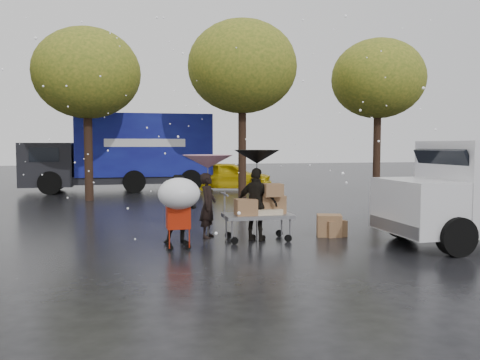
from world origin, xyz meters
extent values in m
plane|color=black|center=(0.00, 0.00, 0.00)|extent=(90.00, 90.00, 0.00)
imported|color=black|center=(-0.39, 1.29, 0.74)|extent=(0.56, 0.64, 1.48)
imported|color=black|center=(-1.10, 0.69, 0.74)|extent=(0.73, 0.58, 1.48)
imported|color=black|center=(0.60, 0.68, 0.81)|extent=(1.00, 0.87, 1.61)
cylinder|color=#4C4C4C|center=(-0.39, 1.29, 0.87)|extent=(0.02, 0.02, 1.74)
cone|color=#C45180|center=(-0.39, 1.29, 1.74)|extent=(1.15, 1.15, 0.30)
sphere|color=#4C4C4C|center=(-0.39, 1.29, 1.77)|extent=(0.06, 0.06, 0.06)
cylinder|color=#4C4C4C|center=(0.60, 0.68, 0.93)|extent=(0.02, 0.02, 1.86)
cone|color=black|center=(0.60, 0.68, 1.86)|extent=(1.00, 1.00, 0.30)
sphere|color=#4C4C4C|center=(0.60, 0.68, 1.89)|extent=(0.06, 0.06, 0.06)
cube|color=slate|center=(0.62, 0.68, 0.55)|extent=(1.50, 0.80, 0.08)
cylinder|color=slate|center=(-0.13, 0.68, 0.80)|extent=(0.04, 0.04, 0.60)
cube|color=brown|center=(0.97, 0.78, 0.79)|extent=(0.55, 0.45, 0.40)
cube|color=brown|center=(0.32, 0.58, 0.77)|extent=(0.45, 0.40, 0.35)
cube|color=brown|center=(0.92, 0.53, 1.13)|extent=(0.40, 0.35, 0.28)
cube|color=tan|center=(0.67, 0.68, 0.65)|extent=(0.90, 0.55, 0.12)
cylinder|color=black|center=(0.02, 0.36, 0.08)|extent=(0.16, 0.05, 0.16)
cylinder|color=black|center=(0.02, 1.00, 0.08)|extent=(0.16, 0.05, 0.16)
cylinder|color=black|center=(1.22, 0.36, 0.08)|extent=(0.16, 0.05, 0.16)
cylinder|color=black|center=(1.22, 1.00, 0.08)|extent=(0.16, 0.05, 0.16)
cube|color=#AA1F09|center=(-1.19, 0.19, 0.65)|extent=(0.47, 0.41, 0.45)
cylinder|color=#AA1F09|center=(-1.19, 0.00, 1.02)|extent=(0.42, 0.02, 0.02)
cylinder|color=#4C4C4C|center=(-1.19, 0.00, 0.95)|extent=(0.02, 0.02, 0.60)
ellipsoid|color=white|center=(-1.19, 0.00, 1.15)|extent=(0.84, 0.84, 0.63)
cylinder|color=black|center=(-1.37, 0.03, 0.06)|extent=(0.12, 0.04, 0.12)
cylinder|color=black|center=(-1.37, 0.35, 0.06)|extent=(0.12, 0.04, 0.12)
cylinder|color=black|center=(-1.01, 0.03, 0.06)|extent=(0.12, 0.04, 0.12)
cylinder|color=black|center=(-1.01, 0.35, 0.06)|extent=(0.12, 0.04, 0.12)
cube|color=silver|center=(3.68, -0.78, 0.85)|extent=(1.20, 1.95, 1.10)
cube|color=black|center=(4.23, -0.78, 1.70)|extent=(0.37, 1.70, 0.67)
cube|color=slate|center=(3.13, -0.78, 0.45)|extent=(0.12, 1.90, 0.25)
cylinder|color=black|center=(3.88, -1.73, 0.38)|extent=(0.76, 0.28, 0.76)
cylinder|color=black|center=(3.88, 0.17, 0.38)|extent=(0.76, 0.28, 0.76)
cube|color=#0D0D68|center=(-1.25, 13.79, 2.10)|extent=(6.00, 2.50, 2.80)
cube|color=black|center=(-5.45, 13.79, 1.25)|extent=(2.20, 2.40, 1.90)
cube|color=black|center=(-2.25, 13.79, 0.55)|extent=(8.00, 2.30, 0.35)
cube|color=silver|center=(-1.25, 12.53, 2.20)|extent=(3.50, 0.03, 0.35)
cylinder|color=black|center=(-5.25, 12.64, 0.50)|extent=(1.00, 0.30, 1.00)
cylinder|color=black|center=(-5.25, 14.94, 0.50)|extent=(1.00, 0.30, 1.00)
cylinder|color=black|center=(0.75, 12.64, 0.50)|extent=(1.00, 0.30, 1.00)
cylinder|color=black|center=(0.75, 14.94, 0.50)|extent=(1.00, 0.30, 1.00)
cube|color=brown|center=(2.37, 0.82, 0.25)|extent=(0.67, 0.60, 0.50)
cube|color=brown|center=(2.48, 0.76, 0.19)|extent=(0.53, 0.44, 0.38)
imported|color=#DAB70B|center=(2.58, 12.95, 0.67)|extent=(4.25, 2.75, 1.35)
cylinder|color=black|center=(-3.50, 10.00, 2.24)|extent=(0.32, 0.32, 4.48)
ellipsoid|color=#3A5317|center=(-3.50, 10.00, 4.80)|extent=(4.00, 4.00, 3.40)
cylinder|color=black|center=(2.50, 10.00, 2.45)|extent=(0.32, 0.32, 4.90)
ellipsoid|color=#3A5317|center=(2.50, 10.00, 5.25)|extent=(4.40, 4.40, 3.74)
cylinder|color=black|center=(8.50, 10.00, 2.31)|extent=(0.32, 0.32, 4.62)
ellipsoid|color=#3A5317|center=(8.50, 10.00, 4.95)|extent=(4.00, 4.00, 3.40)
camera|label=1|loc=(-2.31, -10.06, 2.12)|focal=38.00mm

